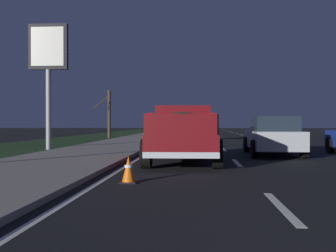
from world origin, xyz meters
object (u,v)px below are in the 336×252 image
(pickup_truck, at_px, (183,132))
(sedan_silver, at_px, (273,136))
(sedan_tan, at_px, (266,128))
(gas_price_sign, at_px, (48,56))
(bare_tree_far, at_px, (109,113))
(traffic_cone_near, at_px, (128,170))

(pickup_truck, relative_size, sedan_silver, 1.23)
(pickup_truck, distance_m, sedan_tan, 25.48)
(sedan_silver, relative_size, gas_price_sign, 0.73)
(pickup_truck, xyz_separation_m, sedan_silver, (3.09, -3.50, -0.20))
(bare_tree_far, distance_m, traffic_cone_near, 26.34)
(sedan_tan, distance_m, bare_tree_far, 14.59)
(bare_tree_far, bearing_deg, sedan_tan, -75.70)
(sedan_silver, bearing_deg, traffic_cone_near, 149.64)
(traffic_cone_near, bearing_deg, gas_price_sign, 29.09)
(pickup_truck, height_order, gas_price_sign, gas_price_sign)
(sedan_silver, height_order, bare_tree_far, bare_tree_far)
(gas_price_sign, bearing_deg, sedan_silver, -104.08)
(gas_price_sign, bearing_deg, bare_tree_far, 1.83)
(sedan_tan, xyz_separation_m, traffic_cone_near, (-29.12, 7.89, -0.50))
(gas_price_sign, bearing_deg, pickup_truck, -130.15)
(sedan_tan, distance_m, traffic_cone_near, 30.18)
(bare_tree_far, xyz_separation_m, traffic_cone_near, (-25.54, -6.19, -1.90))
(sedan_silver, distance_m, traffic_cone_near, 8.92)
(pickup_truck, relative_size, traffic_cone_near, 9.41)
(gas_price_sign, bearing_deg, traffic_cone_near, -150.91)
(gas_price_sign, xyz_separation_m, bare_tree_far, (15.29, 0.49, -2.32))
(gas_price_sign, relative_size, traffic_cone_near, 10.46)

